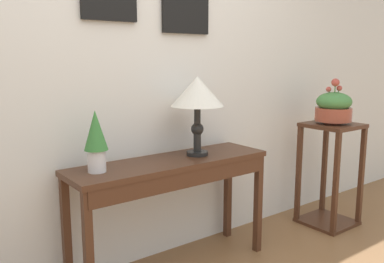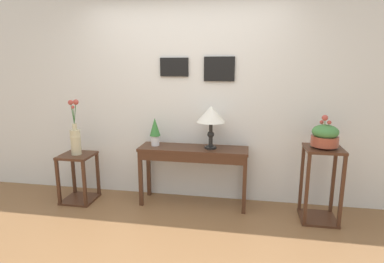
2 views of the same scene
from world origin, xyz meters
The scene contains 6 objects.
back_wall_with_art centered at (0.00, 1.48, 1.40)m, with size 9.00×0.13×2.80m.
console_table centered at (0.13, 1.17, 0.64)m, with size 1.33×0.38×0.74m.
table_lamp centered at (0.34, 1.20, 1.14)m, with size 0.34×0.34×0.52m.
potted_plant_on_console centered at (-0.36, 1.22, 0.93)m, with size 0.13×0.13×0.35m.
pedestal_stand_right centered at (1.60, 1.04, 0.43)m, with size 0.40×0.40×0.85m.
planter_bowl_wide_right centered at (1.60, 1.04, 0.98)m, with size 0.29×0.29×0.36m.
Camera 1 is at (-1.29, -0.89, 1.37)m, focal length 38.55 mm.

